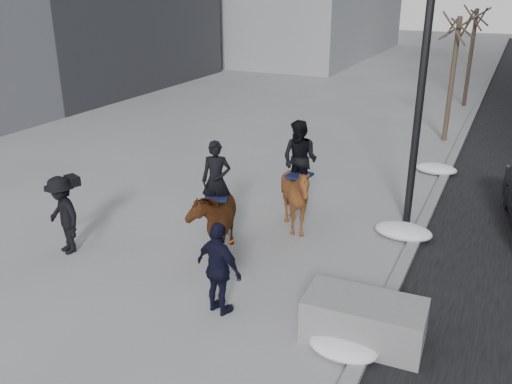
% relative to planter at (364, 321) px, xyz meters
% --- Properties ---
extents(ground, '(120.00, 120.00, 0.00)m').
position_rel_planter_xyz_m(ground, '(-2.88, 0.70, -0.39)').
color(ground, gray).
rests_on(ground, ground).
extents(curb, '(0.25, 90.00, 0.12)m').
position_rel_planter_xyz_m(curb, '(0.12, 10.70, -0.33)').
color(curb, gray).
rests_on(curb, ground).
extents(planter, '(1.99, 1.06, 0.78)m').
position_rel_planter_xyz_m(planter, '(0.00, 0.00, 0.00)').
color(planter, gray).
rests_on(planter, ground).
extents(tree_near, '(1.20, 1.20, 4.93)m').
position_rel_planter_xyz_m(tree_near, '(-0.48, 13.21, 2.08)').
color(tree_near, '#342B1F').
rests_on(tree_near, ground).
extents(tree_far, '(1.20, 1.20, 4.90)m').
position_rel_planter_xyz_m(tree_far, '(-0.48, 19.88, 2.06)').
color(tree_far, '#33241E').
rests_on(tree_far, ground).
extents(mounted_left, '(1.54, 2.13, 2.51)m').
position_rel_planter_xyz_m(mounted_left, '(-3.76, 1.66, 0.54)').
color(mounted_left, '#46290E').
rests_on(mounted_left, ground).
extents(mounted_right, '(1.62, 1.77, 2.67)m').
position_rel_planter_xyz_m(mounted_right, '(-2.57, 3.47, 0.68)').
color(mounted_right, '#513110').
rests_on(mounted_right, ground).
extents(feeder, '(1.11, 0.99, 1.75)m').
position_rel_planter_xyz_m(feeder, '(-2.55, -0.28, 0.49)').
color(feeder, black).
rests_on(feeder, ground).
extents(camera_crew, '(1.29, 1.02, 1.75)m').
position_rel_planter_xyz_m(camera_crew, '(-6.73, 0.29, 0.50)').
color(camera_crew, black).
rests_on(camera_crew, ground).
extents(lamppost, '(0.25, 1.01, 9.09)m').
position_rel_planter_xyz_m(lamppost, '(-0.28, 5.17, 4.61)').
color(lamppost, black).
rests_on(lamppost, ground).
extents(snow_piles, '(1.32, 10.42, 0.33)m').
position_rel_planter_xyz_m(snow_piles, '(-0.18, 4.67, -0.23)').
color(snow_piles, white).
rests_on(snow_piles, ground).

